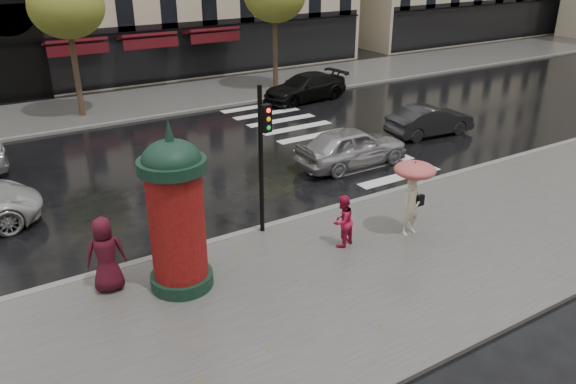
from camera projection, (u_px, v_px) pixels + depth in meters
ground at (331, 273)px, 14.51m from camera, size 160.00×160.00×0.00m
near_sidewalk at (343, 280)px, 14.10m from camera, size 90.00×7.00×0.12m
far_sidewalk at (118, 106)px, 29.25m from camera, size 90.00×6.00×0.12m
near_kerb at (272, 225)px, 16.82m from camera, size 90.00×0.25×0.14m
far_kerb at (136, 120)px, 26.92m from camera, size 90.00×0.25×0.14m
zebra_crossing at (314, 136)px, 24.86m from camera, size 3.60×11.75×0.01m
tree_far_left at (66, 7)px, 25.44m from camera, size 3.40×3.40×6.64m
woman_umbrella at (413, 186)px, 15.67m from camera, size 1.17×1.17×2.25m
woman_red at (342, 221)px, 15.31m from camera, size 0.86×0.76×1.50m
man_burgundy at (106, 255)px, 13.26m from camera, size 1.04×0.79×1.90m
morris_column at (176, 211)px, 12.99m from camera, size 1.57×1.57×4.22m
traffic_light at (263, 147)px, 15.31m from camera, size 0.30×0.42×4.30m
car_silver at (352, 147)px, 21.26m from camera, size 4.47×1.81×1.52m
car_darkgrey at (430, 120)px, 24.75m from camera, size 4.12×1.71×1.32m
car_black at (305, 87)px, 30.25m from camera, size 5.07×2.49×1.42m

